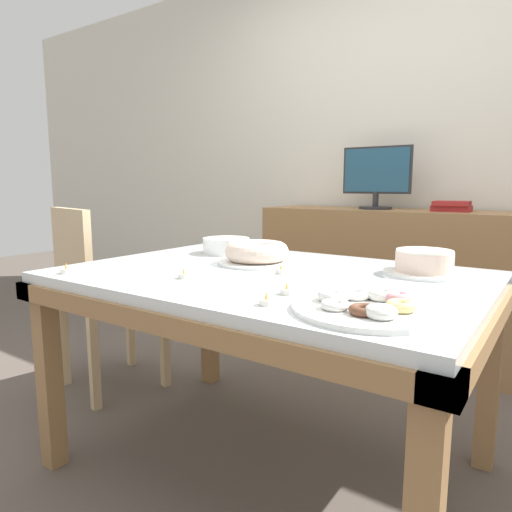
# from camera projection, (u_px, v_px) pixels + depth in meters

# --- Properties ---
(ground_plane) EXTENTS (12.00, 12.00, 0.00)m
(ground_plane) POSITION_uv_depth(u_px,v_px,m) (268.00, 464.00, 1.73)
(ground_plane) COLOR #564C44
(wall_back) EXTENTS (8.00, 0.10, 2.60)m
(wall_back) POSITION_uv_depth(u_px,v_px,m) (414.00, 145.00, 2.91)
(wall_back) COLOR silver
(wall_back) RESTS_ON ground
(dining_table) EXTENTS (1.47, 1.04, 0.74)m
(dining_table) POSITION_uv_depth(u_px,v_px,m) (269.00, 296.00, 1.63)
(dining_table) COLOR silver
(dining_table) RESTS_ON ground
(chair) EXTENTS (0.50, 0.50, 0.94)m
(chair) POSITION_uv_depth(u_px,v_px,m) (97.00, 290.00, 2.30)
(chair) COLOR #D1B284
(chair) RESTS_ON ground
(sideboard) EXTENTS (1.64, 0.44, 0.90)m
(sideboard) POSITION_uv_depth(u_px,v_px,m) (393.00, 283.00, 2.80)
(sideboard) COLOR olive
(sideboard) RESTS_ON ground
(computer_monitor) EXTENTS (0.42, 0.20, 0.38)m
(computer_monitor) POSITION_uv_depth(u_px,v_px,m) (376.00, 178.00, 2.77)
(computer_monitor) COLOR #262628
(computer_monitor) RESTS_ON sideboard
(book_stack) EXTENTS (0.21, 0.19, 0.06)m
(book_stack) POSITION_uv_depth(u_px,v_px,m) (452.00, 206.00, 2.55)
(book_stack) COLOR maroon
(book_stack) RESTS_ON sideboard
(cake_chocolate_round) EXTENTS (0.27, 0.27, 0.09)m
(cake_chocolate_round) POSITION_uv_depth(u_px,v_px,m) (424.00, 264.00, 1.56)
(cake_chocolate_round) COLOR white
(cake_chocolate_round) RESTS_ON dining_table
(cake_golden_bundt) EXTENTS (0.31, 0.31, 0.09)m
(cake_golden_bundt) POSITION_uv_depth(u_px,v_px,m) (257.00, 253.00, 1.78)
(cake_golden_bundt) COLOR white
(cake_golden_bundt) RESTS_ON dining_table
(pastry_platter) EXTENTS (0.38, 0.38, 0.04)m
(pastry_platter) POSITION_uv_depth(u_px,v_px,m) (370.00, 305.00, 1.11)
(pastry_platter) COLOR white
(pastry_platter) RESTS_ON dining_table
(plate_stack) EXTENTS (0.21, 0.21, 0.07)m
(plate_stack) POSITION_uv_depth(u_px,v_px,m) (226.00, 246.00, 2.05)
(plate_stack) COLOR white
(plate_stack) RESTS_ON dining_table
(tealight_right_edge) EXTENTS (0.04, 0.04, 0.04)m
(tealight_right_edge) POSITION_uv_depth(u_px,v_px,m) (184.00, 275.00, 1.50)
(tealight_right_edge) COLOR silver
(tealight_right_edge) RESTS_ON dining_table
(tealight_centre) EXTENTS (0.04, 0.04, 0.04)m
(tealight_centre) POSITION_uv_depth(u_px,v_px,m) (287.00, 291.00, 1.28)
(tealight_centre) COLOR silver
(tealight_centre) RESTS_ON dining_table
(tealight_left_edge) EXTENTS (0.04, 0.04, 0.04)m
(tealight_left_edge) POSITION_uv_depth(u_px,v_px,m) (266.00, 301.00, 1.16)
(tealight_left_edge) COLOR silver
(tealight_left_edge) RESTS_ON dining_table
(tealight_near_cakes) EXTENTS (0.04, 0.04, 0.04)m
(tealight_near_cakes) POSITION_uv_depth(u_px,v_px,m) (281.00, 271.00, 1.58)
(tealight_near_cakes) COLOR silver
(tealight_near_cakes) RESTS_ON dining_table
(tealight_near_front) EXTENTS (0.04, 0.04, 0.04)m
(tealight_near_front) POSITION_uv_depth(u_px,v_px,m) (66.00, 271.00, 1.58)
(tealight_near_front) COLOR silver
(tealight_near_front) RESTS_ON dining_table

